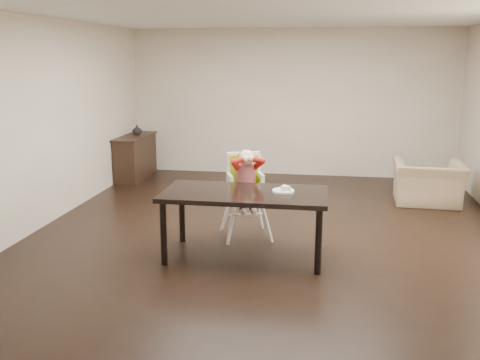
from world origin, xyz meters
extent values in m
plane|color=black|center=(0.00, 0.00, 0.00)|extent=(7.00, 7.00, 0.00)
cube|color=#BDAE9D|center=(0.00, 3.50, 1.35)|extent=(6.00, 0.02, 2.70)
cube|color=#BDAE9D|center=(0.00, -3.50, 1.35)|extent=(6.00, 0.02, 2.70)
cube|color=#BDAE9D|center=(-3.00, 0.00, 1.35)|extent=(0.02, 7.00, 2.70)
cube|color=white|center=(0.00, 0.00, 2.70)|extent=(6.00, 7.00, 0.02)
cube|color=black|center=(-0.21, -0.88, 0.72)|extent=(1.80, 0.90, 0.05)
cylinder|color=black|center=(-1.03, -1.25, 0.35)|extent=(0.07, 0.07, 0.70)
cylinder|color=black|center=(0.61, -1.25, 0.35)|extent=(0.07, 0.07, 0.70)
cylinder|color=black|center=(-1.03, -0.51, 0.35)|extent=(0.07, 0.07, 0.70)
cylinder|color=black|center=(0.61, -0.51, 0.35)|extent=(0.07, 0.07, 0.70)
cylinder|color=white|center=(-0.43, -0.47, 0.29)|extent=(0.05, 0.05, 0.58)
cylinder|color=white|center=(-0.03, -0.33, 0.29)|extent=(0.05, 0.05, 0.58)
cylinder|color=white|center=(-0.56, -0.07, 0.29)|extent=(0.05, 0.05, 0.58)
cylinder|color=white|center=(-0.17, 0.06, 0.29)|extent=(0.05, 0.05, 0.58)
cube|color=white|center=(-0.30, -0.20, 0.58)|extent=(0.52, 0.49, 0.05)
cube|color=#A2BC18|center=(-0.30, -0.20, 0.62)|extent=(0.42, 0.40, 0.03)
cube|color=white|center=(-0.35, -0.05, 0.82)|extent=(0.41, 0.19, 0.44)
cube|color=#A2BC18|center=(-0.34, -0.08, 0.81)|extent=(0.34, 0.14, 0.40)
cube|color=black|center=(-0.38, -0.17, 0.81)|extent=(0.09, 0.19, 0.02)
cube|color=black|center=(-0.25, -0.13, 0.81)|extent=(0.09, 0.19, 0.02)
cylinder|color=#B0141E|center=(-0.30, -0.20, 0.78)|extent=(0.30, 0.30, 0.28)
sphere|color=beige|center=(-0.29, -0.22, 1.01)|extent=(0.24, 0.24, 0.19)
ellipsoid|color=brown|center=(-0.30, -0.20, 1.03)|extent=(0.24, 0.23, 0.14)
sphere|color=beige|center=(-0.29, -0.33, 1.01)|extent=(0.11, 0.11, 0.08)
sphere|color=beige|center=(-0.22, -0.30, 1.01)|extent=(0.11, 0.11, 0.08)
cylinder|color=white|center=(0.21, -0.82, 0.76)|extent=(0.28, 0.28, 0.02)
torus|color=white|center=(0.21, -0.82, 0.77)|extent=(0.28, 0.28, 0.01)
imported|color=tan|center=(2.20, 1.75, 0.44)|extent=(1.03, 0.70, 0.87)
cube|color=black|center=(-2.78, 2.70, 0.38)|extent=(0.40, 1.20, 0.76)
cube|color=black|center=(-2.78, 2.70, 0.78)|extent=(0.44, 1.26, 0.03)
imported|color=#99999E|center=(-2.78, 2.84, 0.88)|extent=(0.21, 0.22, 0.18)
camera|label=1|loc=(0.65, -6.48, 2.20)|focal=40.00mm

